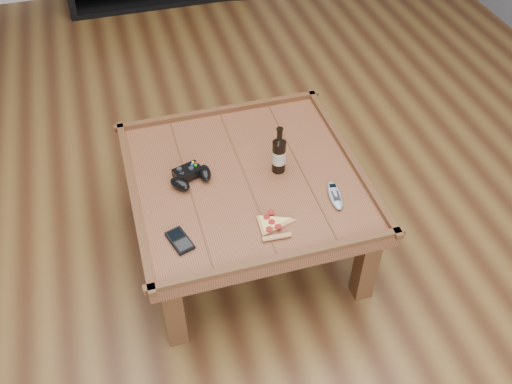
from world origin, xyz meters
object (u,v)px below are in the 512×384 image
object	(u,v)px
coffee_table	(246,187)
game_controller	(190,176)
beer_bottle	(279,154)
pizza_slice	(272,225)
remote_control	(335,195)
smartphone	(180,240)

from	to	relation	value
coffee_table	game_controller	bearing A→B (deg)	168.94
beer_bottle	pizza_slice	distance (m)	0.35
beer_bottle	remote_control	size ratio (longest dim) A/B	1.32
smartphone	pizza_slice	bearing A→B (deg)	-20.86
smartphone	game_controller	bearing A→B (deg)	54.27
coffee_table	beer_bottle	bearing A→B (deg)	1.41
beer_bottle	game_controller	size ratio (longest dim) A/B	1.17
coffee_table	game_controller	size ratio (longest dim) A/B	5.20
game_controller	pizza_slice	xyz separation A→B (m)	(0.26, -0.36, -0.02)
game_controller	remote_control	world-z (taller)	game_controller
pizza_slice	game_controller	bearing A→B (deg)	128.75
coffee_table	remote_control	distance (m)	0.40
coffee_table	remote_control	size ratio (longest dim) A/B	5.86
game_controller	smartphone	distance (m)	0.35
remote_control	pizza_slice	bearing A→B (deg)	-155.68
smartphone	remote_control	xyz separation A→B (m)	(0.67, 0.06, 0.00)
coffee_table	game_controller	xyz separation A→B (m)	(-0.23, 0.05, 0.09)
game_controller	smartphone	xyz separation A→B (m)	(-0.11, -0.33, -0.02)
beer_bottle	smartphone	bearing A→B (deg)	-149.65
pizza_slice	remote_control	distance (m)	0.31
game_controller	smartphone	world-z (taller)	game_controller
coffee_table	pizza_slice	size ratio (longest dim) A/B	4.84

